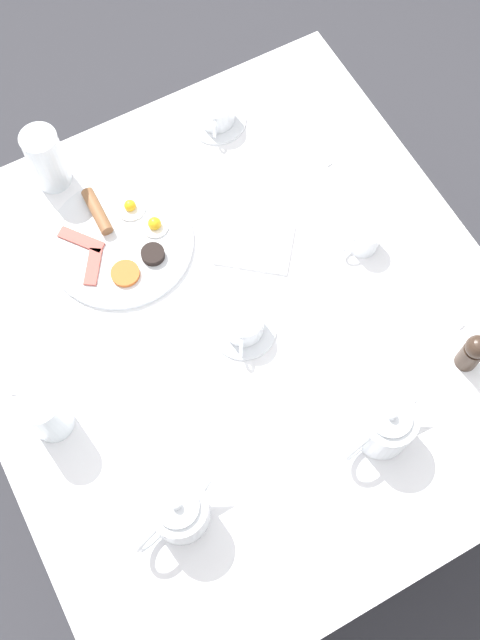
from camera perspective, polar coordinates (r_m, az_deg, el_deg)
ground_plane at (r=2.17m, az=0.00°, el=-7.36°), size 8.00×8.00×0.00m
table at (r=1.56m, az=0.00°, el=-1.12°), size 1.05×1.16×0.71m
breakfast_plate at (r=1.59m, az=-9.10°, el=6.02°), size 0.31×0.31×0.04m
teapot_near at (r=1.40m, az=10.98°, el=-7.92°), size 0.20×0.11×0.13m
teapot_far at (r=1.35m, az=-4.70°, el=-14.36°), size 0.19×0.11×0.13m
teacup_with_saucer_left at (r=1.73m, az=-1.80°, el=15.44°), size 0.13×0.13×0.06m
teacup_with_saucer_right at (r=1.47m, az=0.11°, el=-0.46°), size 0.13×0.13×0.06m
water_glass_tall at (r=1.41m, az=-14.56°, el=-6.91°), size 0.08×0.08×0.14m
wine_glass_spare at (r=1.65m, az=-14.54°, el=11.79°), size 0.08×0.08×0.15m
creamer_jug at (r=1.57m, az=9.43°, el=6.15°), size 0.09×0.06×0.06m
pepper_grinder at (r=1.49m, az=17.33°, el=-2.34°), size 0.05×0.05×0.11m
napkin_folded at (r=1.58m, az=1.13°, el=5.95°), size 0.20×0.20×0.01m
fork_by_plate at (r=1.57m, az=14.35°, el=1.77°), size 0.05×0.18×0.00m
knife_by_plate at (r=1.73m, az=4.60°, el=13.71°), size 0.06×0.19×0.00m
spoon_for_tea at (r=1.54m, az=-16.81°, el=-2.84°), size 0.07×0.14×0.00m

